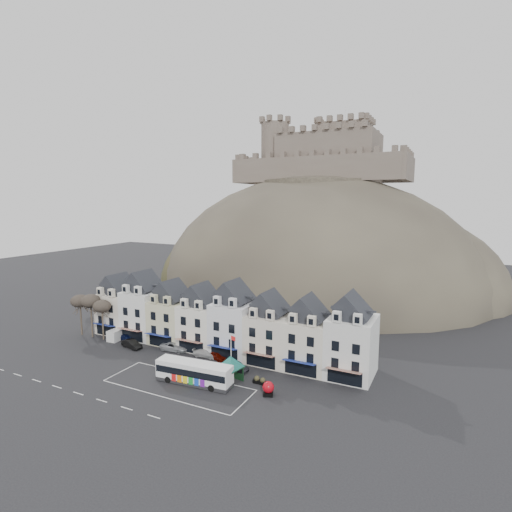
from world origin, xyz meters
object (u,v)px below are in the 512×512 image
at_px(red_buoy, 268,388).
at_px(bus, 194,372).
at_px(car_white, 205,353).
at_px(car_navy, 127,337).
at_px(car_silver, 175,346).
at_px(car_charcoal, 236,366).
at_px(white_van, 119,334).
at_px(bus_shelter, 230,362).
at_px(flagpole, 231,354).
at_px(car_maroon, 217,356).
at_px(car_black, 132,344).

bearing_deg(red_buoy, bus, -171.83).
distance_m(red_buoy, car_white, 17.22).
relative_size(car_navy, car_silver, 0.72).
bearing_deg(bus, car_charcoal, 58.96).
height_order(white_van, car_navy, white_van).
distance_m(car_white, car_charcoal, 7.95).
relative_size(bus_shelter, car_charcoal, 1.53).
xyz_separation_m(flagpole, car_navy, (-26.38, 5.65, -3.42)).
distance_m(bus_shelter, car_white, 11.13).
height_order(car_silver, car_maroon, car_silver).
relative_size(bus, bus_shelter, 1.88).
distance_m(red_buoy, white_van, 36.42).
distance_m(flagpole, white_van, 29.35).
distance_m(bus_shelter, car_charcoal, 4.78).
height_order(bus_shelter, car_silver, bus_shelter).
bearing_deg(car_silver, white_van, 86.16).
distance_m(white_van, car_silver, 13.64).
bearing_deg(red_buoy, car_silver, 160.92).
bearing_deg(car_silver, red_buoy, -112.92).
relative_size(bus_shelter, flagpole, 0.88).
bearing_deg(car_silver, car_charcoal, -103.92).
bearing_deg(flagpole, car_silver, 159.35).
height_order(flagpole, white_van, flagpole).
bearing_deg(car_navy, bus_shelter, -91.84).
bearing_deg(bus_shelter, car_black, -179.66).
height_order(bus_shelter, car_maroon, bus_shelter).
relative_size(bus, car_maroon, 3.13).
xyz_separation_m(bus, car_black, (-18.58, 6.72, -1.08)).
bearing_deg(car_maroon, flagpole, -112.23).
bearing_deg(bus_shelter, car_silver, 167.15).
height_order(car_navy, car_white, car_navy).
bearing_deg(bus, car_silver, 134.83).
distance_m(flagpole, car_silver, 16.37).
bearing_deg(red_buoy, car_charcoal, 147.18).
xyz_separation_m(car_navy, car_white, (17.90, 0.00, -0.01)).
xyz_separation_m(bus, car_charcoal, (3.37, 6.72, -1.15)).
bearing_deg(bus_shelter, red_buoy, -0.08).
xyz_separation_m(bus, car_white, (-4.18, 9.22, -1.17)).
bearing_deg(car_silver, flagpole, -114.49).
bearing_deg(white_van, bus_shelter, -15.43).
bearing_deg(bus, car_navy, 152.90).
xyz_separation_m(car_silver, car_charcoal, (14.07, -2.50, -0.08)).
xyz_separation_m(car_maroon, car_charcoal, (5.16, -2.50, 0.03)).
bearing_deg(car_maroon, white_van, 110.63).
bearing_deg(white_van, flagpole, -14.08).
xyz_separation_m(red_buoy, car_navy, (-33.35, 7.60, -0.37)).
bearing_deg(car_navy, white_van, 101.70).
height_order(bus_shelter, car_navy, bus_shelter).
bearing_deg(bus_shelter, car_maroon, 144.67).
bearing_deg(car_white, flagpole, -128.23).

